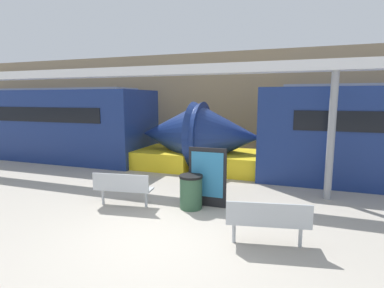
% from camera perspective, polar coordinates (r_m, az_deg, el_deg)
% --- Properties ---
extents(ground_plane, '(60.00, 60.00, 0.00)m').
position_cam_1_polar(ground_plane, '(6.21, -6.53, -17.62)').
color(ground_plane, '#A8A093').
extents(station_wall, '(56.00, 0.20, 5.00)m').
position_cam_1_polar(station_wall, '(14.90, 9.87, 7.57)').
color(station_wall, '#9E8460').
rests_on(station_wall, ground_plane).
extents(train_right, '(16.59, 2.93, 3.20)m').
position_cam_1_polar(train_right, '(16.22, -27.43, 3.31)').
color(train_right, navy).
rests_on(train_right, ground_plane).
extents(bench_near, '(1.53, 0.64, 0.89)m').
position_cam_1_polar(bench_near, '(7.87, -13.11, -7.92)').
color(bench_near, '#ADB2B7').
rests_on(bench_near, ground_plane).
extents(bench_far, '(1.59, 0.72, 0.89)m').
position_cam_1_polar(bench_far, '(5.87, 14.22, -13.76)').
color(bench_far, '#ADB2B7').
rests_on(bench_far, ground_plane).
extents(trash_bin, '(0.59, 0.59, 0.85)m').
position_cam_1_polar(trash_bin, '(7.60, -0.19, -9.07)').
color(trash_bin, '#2D5138').
rests_on(trash_bin, ground_plane).
extents(poster_board, '(0.98, 0.07, 1.52)m').
position_cam_1_polar(poster_board, '(7.67, 2.94, -6.28)').
color(poster_board, black).
rests_on(poster_board, ground_plane).
extents(support_column_near, '(0.20, 0.20, 3.46)m').
position_cam_1_polar(support_column_near, '(8.85, 24.98, 1.26)').
color(support_column_near, gray).
rests_on(support_column_near, ground_plane).
extents(canopy_beam, '(28.00, 0.60, 0.28)m').
position_cam_1_polar(canopy_beam, '(8.83, 25.77, 13.38)').
color(canopy_beam, silver).
rests_on(canopy_beam, support_column_near).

